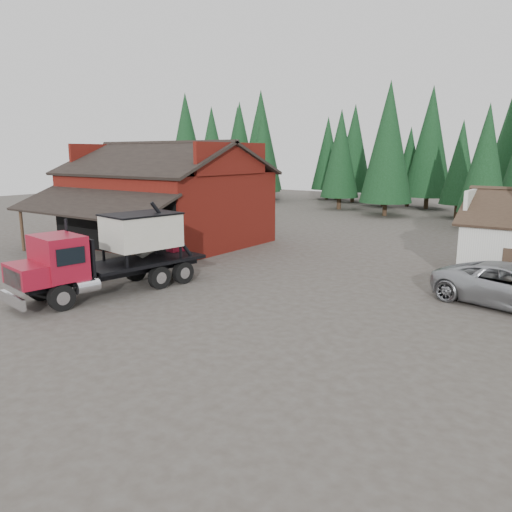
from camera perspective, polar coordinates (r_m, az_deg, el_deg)
The scene contains 8 objects.
ground at distance 22.30m, azimuth -8.36°, elevation -4.96°, with size 120.00×120.00×0.00m, color #453D36.
red_barn at distance 36.35m, azimuth -10.26°, elevation 5.74°, with size 12.80×13.63×7.18m.
conifer_backdrop at distance 59.58m, azimuth 20.86°, elevation 4.82°, with size 76.00×16.00×16.00m, color black, non-canonical shape.
near_pine_a at distance 56.92m, azimuth -5.04°, elevation 11.70°, with size 4.40×4.40×11.40m.
near_pine_b at distance 46.21m, azimuth 24.78°, elevation 10.08°, with size 3.96×3.96×10.40m.
near_pine_d at distance 52.85m, azimuth 14.87°, elevation 12.45°, with size 5.28×5.28×13.40m.
feed_truck at distance 23.82m, azimuth -16.02°, elevation 0.52°, with size 3.85×9.35×4.10m.
equip_box at distance 26.43m, azimuth -18.32°, elevation -2.13°, with size 0.70×1.10×0.60m, color maroon.
Camera 1 is at (14.90, -15.34, 6.34)m, focal length 35.00 mm.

